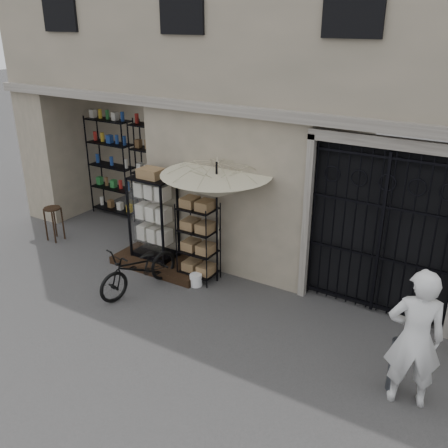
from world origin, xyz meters
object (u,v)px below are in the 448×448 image
Objects in this scene: display_cabinet at (154,222)px; market_umbrella at (217,179)px; white_bucket at (196,280)px; bicycle at (141,290)px; wire_rack at (198,243)px; wooden_stool at (54,223)px; steel_bollard at (394,365)px; shopkeeper at (404,400)px.

display_cabinet is 1.90m from market_umbrella.
market_umbrella reaches higher than white_bucket.
white_bucket is at bearing -27.23° from display_cabinet.
wire_rack is at bearing 66.13° from bicycle.
wooden_stool is (-4.17, -0.30, -1.64)m from market_umbrella.
market_umbrella is 4.22m from steel_bollard.
market_umbrella is 4.50m from wooden_stool.
wooden_stool is at bearing 175.48° from display_cabinet.
bicycle reaches higher than steel_bollard.
wire_rack is at bearing -165.19° from market_umbrella.
display_cabinet is at bearing 156.36° from wire_rack.
steel_bollard reaches higher than shopkeeper.
bicycle is 2.13× the size of steel_bollard.
wooden_stool is at bearing -25.98° from shopkeeper.
white_bucket is 1.05m from bicycle.
shopkeeper is (5.38, -1.45, -0.91)m from display_cabinet.
market_umbrella reaches higher than wooden_stool.
white_bucket is at bearing 52.66° from bicycle.
market_umbrella is at bearing -11.28° from display_cabinet.
market_umbrella is at bearing 160.16° from steel_bollard.
wooden_stool is (-2.66, -0.31, -0.49)m from display_cabinet.
wire_rack reaches higher than bicycle.
wooden_stool is at bearing 172.59° from steel_bollard.
display_cabinet is 2.32× the size of wooden_stool.
bicycle is (0.48, -1.05, -0.91)m from display_cabinet.
steel_bollard reaches higher than wooden_stool.
display_cabinet is 0.93× the size of shopkeeper.
bicycle is 4.72m from steel_bollard.
display_cabinet reaches higher than wooden_stool.
display_cabinet is 1.17× the size of wire_rack.
wooden_stool is 0.40× the size of shopkeeper.
display_cabinet is 1.06× the size of bicycle.
bicycle is at bearing -134.93° from market_umbrella.
wooden_stool is at bearing 164.39° from wire_rack.
wire_rack is 1.39m from bicycle.
display_cabinet is at bearing 126.40° from bicycle.
wire_rack is 3.84m from wooden_stool.
wooden_stool is at bearing -175.88° from market_umbrella.
shopkeeper is (4.23, -1.35, -0.76)m from wire_rack.
shopkeeper is at bearing -30.06° from steel_bollard.
steel_bollard is (3.91, -0.96, 0.29)m from white_bucket.
market_umbrella reaches higher than wire_rack.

